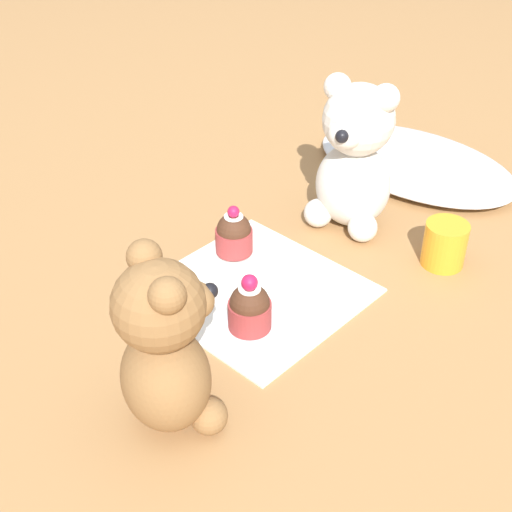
% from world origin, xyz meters
% --- Properties ---
extents(ground_plane, '(4.00, 4.00, 0.00)m').
position_xyz_m(ground_plane, '(0.00, 0.00, 0.00)').
color(ground_plane, '#9E7042').
extents(knitted_placemat, '(0.23, 0.23, 0.01)m').
position_xyz_m(knitted_placemat, '(0.00, 0.00, 0.00)').
color(knitted_placemat, silver).
rests_on(knitted_placemat, ground_plane).
extents(tulle_cloth, '(0.34, 0.21, 0.03)m').
position_xyz_m(tulle_cloth, '(-0.03, 0.40, 0.02)').
color(tulle_cloth, silver).
rests_on(tulle_cloth, ground_plane).
extents(teddy_bear_cream, '(0.12, 0.12, 0.21)m').
position_xyz_m(teddy_bear_cream, '(-0.01, 0.21, 0.10)').
color(teddy_bear_cream, silver).
rests_on(teddy_bear_cream, ground_plane).
extents(teddy_bear_tan, '(0.12, 0.12, 0.20)m').
position_xyz_m(teddy_bear_tan, '(0.08, -0.20, 0.09)').
color(teddy_bear_tan, olive).
rests_on(teddy_bear_tan, ground_plane).
extents(cupcake_near_cream_bear, '(0.05, 0.05, 0.07)m').
position_xyz_m(cupcake_near_cream_bear, '(-0.08, 0.04, 0.03)').
color(cupcake_near_cream_bear, '#993333').
rests_on(cupcake_near_cream_bear, knitted_placemat).
extents(saucer_plate, '(0.07, 0.07, 0.01)m').
position_xyz_m(saucer_plate, '(0.05, -0.06, 0.01)').
color(saucer_plate, silver).
rests_on(saucer_plate, knitted_placemat).
extents(cupcake_near_tan_bear, '(0.05, 0.05, 0.07)m').
position_xyz_m(cupcake_near_tan_bear, '(0.05, -0.06, 0.04)').
color(cupcake_near_tan_bear, '#993333').
rests_on(cupcake_near_tan_bear, saucer_plate).
extents(juice_glass, '(0.06, 0.06, 0.06)m').
position_xyz_m(juice_glass, '(0.13, 0.21, 0.03)').
color(juice_glass, orange).
rests_on(juice_glass, ground_plane).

